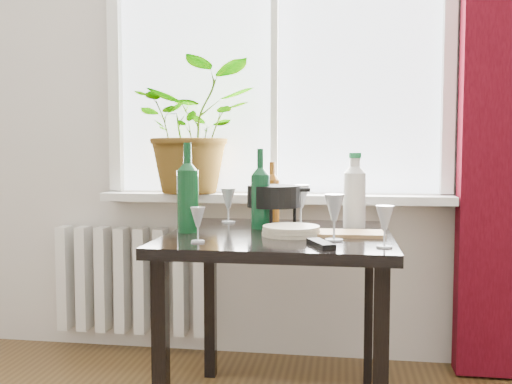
# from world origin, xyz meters

# --- Properties ---
(window) EXTENTS (1.72, 0.08, 1.62)m
(window) POSITION_xyz_m (0.00, 2.22, 1.60)
(window) COLOR white
(window) RESTS_ON ground
(windowsill) EXTENTS (1.72, 0.20, 0.04)m
(windowsill) POSITION_xyz_m (0.00, 2.15, 0.82)
(windowsill) COLOR white
(windowsill) RESTS_ON ground
(radiator) EXTENTS (0.80, 0.10, 0.55)m
(radiator) POSITION_xyz_m (-0.75, 2.18, 0.38)
(radiator) COLOR white
(radiator) RESTS_ON ground
(table) EXTENTS (0.85, 0.85, 0.74)m
(table) POSITION_xyz_m (0.10, 1.55, 0.65)
(table) COLOR black
(table) RESTS_ON ground
(potted_plant) EXTENTS (0.72, 0.67, 0.65)m
(potted_plant) POSITION_xyz_m (-0.39, 2.14, 1.17)
(potted_plant) COLOR #2C661B
(potted_plant) RESTS_ON windowsill
(wine_bottle_left) EXTENTS (0.10, 0.10, 0.36)m
(wine_bottle_left) POSITION_xyz_m (-0.26, 1.51, 0.92)
(wine_bottle_left) COLOR #0B3B1A
(wine_bottle_left) RESTS_ON table
(wine_bottle_right) EXTENTS (0.10, 0.10, 0.33)m
(wine_bottle_right) POSITION_xyz_m (0.01, 1.66, 0.90)
(wine_bottle_right) COLOR #0B3B1E
(wine_bottle_right) RESTS_ON table
(bottle_amber) EXTENTS (0.08, 0.08, 0.27)m
(bottle_amber) POSITION_xyz_m (0.02, 1.91, 0.88)
(bottle_amber) COLOR brown
(bottle_amber) RESTS_ON table
(cleaning_bottle) EXTENTS (0.12, 0.12, 0.32)m
(cleaning_bottle) POSITION_xyz_m (0.39, 1.74, 0.90)
(cleaning_bottle) COLOR silver
(cleaning_bottle) RESTS_ON table
(wineglass_front_right) EXTENTS (0.09, 0.09, 0.17)m
(wineglass_front_right) POSITION_xyz_m (0.31, 1.38, 0.82)
(wineglass_front_right) COLOR silver
(wineglass_front_right) RESTS_ON table
(wineglass_far_right) EXTENTS (0.06, 0.06, 0.14)m
(wineglass_far_right) POSITION_xyz_m (0.48, 1.27, 0.81)
(wineglass_far_right) COLOR silver
(wineglass_far_right) RESTS_ON table
(wineglass_back_center) EXTENTS (0.08, 0.08, 0.18)m
(wineglass_back_center) POSITION_xyz_m (0.16, 1.79, 0.83)
(wineglass_back_center) COLOR silver
(wineglass_back_center) RESTS_ON table
(wineglass_back_left) EXTENTS (0.08, 0.08, 0.16)m
(wineglass_back_left) POSITION_xyz_m (-0.16, 1.82, 0.82)
(wineglass_back_left) COLOR silver
(wineglass_back_left) RESTS_ON table
(wineglass_front_left) EXTENTS (0.06, 0.06, 0.12)m
(wineglass_front_left) POSITION_xyz_m (-0.16, 1.28, 0.80)
(wineglass_front_left) COLOR silver
(wineglass_front_left) RESTS_ON table
(plate_stack) EXTENTS (0.25, 0.25, 0.04)m
(plate_stack) POSITION_xyz_m (0.15, 1.49, 0.76)
(plate_stack) COLOR beige
(plate_stack) RESTS_ON table
(fondue_pot) EXTENTS (0.31, 0.29, 0.17)m
(fondue_pot) POSITION_xyz_m (0.06, 1.72, 0.83)
(fondue_pot) COLOR black
(fondue_pot) RESTS_ON table
(tv_remote) EXTENTS (0.11, 0.16, 0.02)m
(tv_remote) POSITION_xyz_m (0.27, 1.26, 0.75)
(tv_remote) COLOR black
(tv_remote) RESTS_ON table
(cutting_board) EXTENTS (0.25, 0.17, 0.01)m
(cutting_board) POSITION_xyz_m (0.37, 1.52, 0.75)
(cutting_board) COLOR #AA804D
(cutting_board) RESTS_ON table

